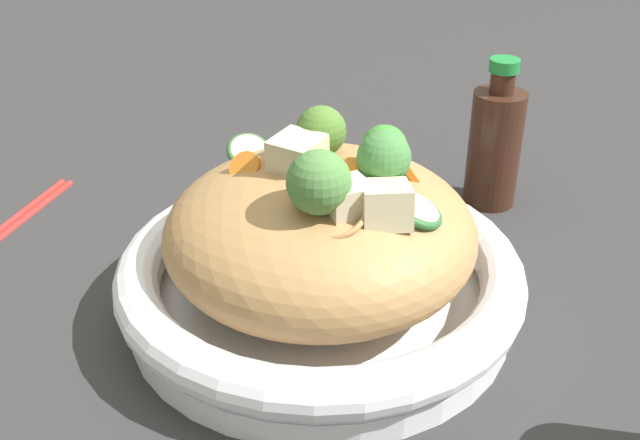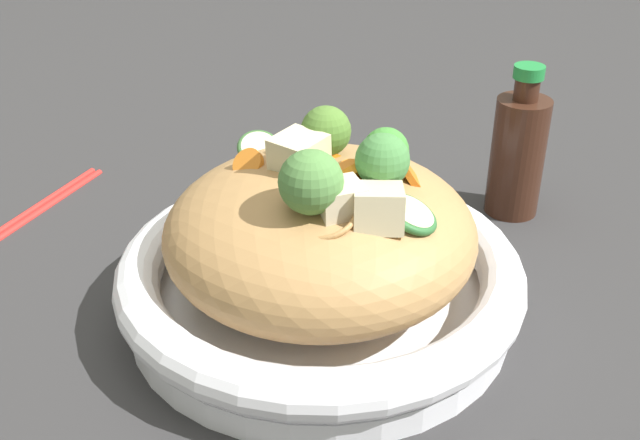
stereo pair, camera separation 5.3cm
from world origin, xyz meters
TOP-DOWN VIEW (x-y plane):
  - ground_plane at (0.00, 0.00)m, footprint 3.00×3.00m
  - serving_bowl at (0.00, 0.00)m, footprint 0.33×0.33m
  - noodle_heap at (0.00, -0.00)m, footprint 0.24×0.24m
  - broccoli_florets at (0.01, 0.02)m, footprint 0.14×0.11m
  - carrot_coins at (-0.02, 0.01)m, footprint 0.09×0.15m
  - zucchini_slices at (-0.02, 0.00)m, footprint 0.19×0.15m
  - chicken_chunks at (0.03, 0.01)m, footprint 0.11×0.10m
  - soy_sauce_bottle at (-0.16, 0.20)m, footprint 0.05×0.05m

SIDE VIEW (x-z plane):
  - ground_plane at x=0.00m, z-range 0.00..0.00m
  - serving_bowl at x=0.00m, z-range 0.00..0.06m
  - soy_sauce_bottle at x=-0.16m, z-range -0.01..0.14m
  - noodle_heap at x=0.00m, z-range 0.02..0.13m
  - zucchini_slices at x=-0.02m, z-range 0.10..0.14m
  - carrot_coins at x=-0.02m, z-range 0.11..0.14m
  - chicken_chunks at x=0.03m, z-range 0.11..0.15m
  - broccoli_florets at x=0.01m, z-range 0.12..0.17m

